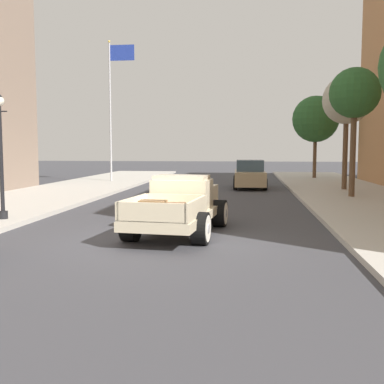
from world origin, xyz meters
TOP-DOWN VIEW (x-y plane):
  - ground_plane at (0.00, 0.00)m, footprint 140.00×140.00m
  - hotrod_truck_cream at (0.37, 1.46)m, footprint 2.54×5.07m
  - car_background_tan at (2.32, 15.93)m, footprint 1.95×4.34m
  - street_lamp_near at (-5.31, 2.20)m, footprint 0.50×0.32m
  - flagpole at (-6.61, 18.92)m, footprint 1.74×0.16m
  - street_tree_second at (6.87, 10.34)m, footprint 2.23×2.23m
  - street_tree_third at (7.30, 14.14)m, footprint 2.51×2.51m
  - street_tree_farthest at (7.09, 23.83)m, footprint 3.37×3.37m

SIDE VIEW (x-z plane):
  - ground_plane at x=0.00m, z-range 0.00..0.00m
  - hotrod_truck_cream at x=0.37m, z-range -0.04..1.54m
  - car_background_tan at x=2.32m, z-range -0.06..1.59m
  - street_lamp_near at x=-5.31m, z-range 0.46..4.31m
  - street_tree_farthest at x=7.09m, z-range 1.43..7.40m
  - street_tree_second at x=6.87m, z-range 1.84..7.57m
  - street_tree_third at x=7.30m, z-range 1.82..7.76m
  - flagpole at x=-6.61m, z-range 1.19..10.35m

